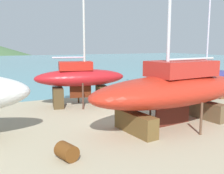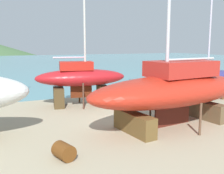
# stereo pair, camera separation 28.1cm
# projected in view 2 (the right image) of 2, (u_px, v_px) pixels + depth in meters

# --- Properties ---
(ground_plane) EXTENTS (47.88, 47.88, 0.00)m
(ground_plane) POSITION_uv_depth(u_px,v_px,m) (165.00, 144.00, 11.78)
(ground_plane) COLOR tan
(sea_water) EXTENTS (162.77, 90.19, 0.01)m
(sea_water) POSITION_uv_depth(u_px,v_px,m) (21.00, 63.00, 62.92)
(sea_water) COLOR #55949F
(sea_water) RESTS_ON ground
(sailboat_mid_port) EXTENTS (10.56, 4.52, 17.69)m
(sailboat_mid_port) POSITION_uv_depth(u_px,v_px,m) (174.00, 89.00, 14.27)
(sailboat_mid_port) COLOR brown
(sailboat_mid_port) RESTS_ON ground
(sailboat_far_slipway) EXTENTS (6.65, 3.03, 10.55)m
(sailboat_far_slipway) POSITION_uv_depth(u_px,v_px,m) (204.00, 77.00, 21.45)
(sailboat_far_slipway) COLOR brown
(sailboat_far_slipway) RESTS_ON ground
(sailboat_large_starboard) EXTENTS (6.65, 3.12, 11.75)m
(sailboat_large_starboard) POSITION_uv_depth(u_px,v_px,m) (81.00, 79.00, 18.90)
(sailboat_large_starboard) COLOR #46381A
(sailboat_large_starboard) RESTS_ON ground
(barrel_tipped_center) EXTENTS (0.86, 0.98, 0.65)m
(barrel_tipped_center) POSITION_uv_depth(u_px,v_px,m) (64.00, 151.00, 10.19)
(barrel_tipped_center) COLOR #613513
(barrel_tipped_center) RESTS_ON ground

